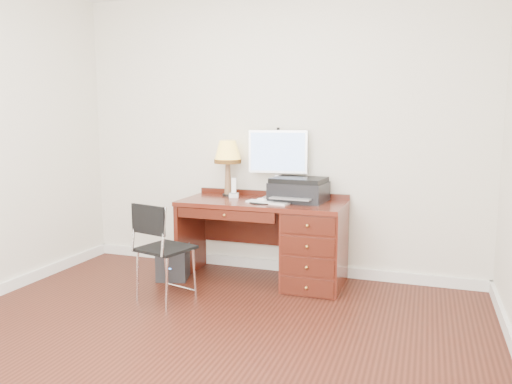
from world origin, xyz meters
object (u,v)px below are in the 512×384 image
at_px(monitor, 278,156).
at_px(printer, 299,190).
at_px(chair, 161,243).
at_px(leg_lamp, 228,155).
at_px(equipment_box, 173,262).
at_px(desk, 296,239).
at_px(phone, 234,192).

bearing_deg(monitor, printer, -34.15).
bearing_deg(printer, chair, -130.81).
height_order(leg_lamp, equipment_box, leg_lamp).
relative_size(printer, equipment_box, 1.61).
bearing_deg(printer, monitor, 157.29).
height_order(desk, chair, chair).
xyz_separation_m(monitor, chair, (-0.68, -1.01, -0.65)).
bearing_deg(leg_lamp, monitor, 4.71).
bearing_deg(leg_lamp, printer, -6.37).
bearing_deg(equipment_box, desk, -4.59).
xyz_separation_m(desk, monitor, (-0.24, 0.22, 0.74)).
relative_size(desk, equipment_box, 4.68).
bearing_deg(leg_lamp, chair, -100.88).
height_order(printer, leg_lamp, leg_lamp).
distance_m(phone, equipment_box, 0.88).
relative_size(monitor, printer, 1.24).
height_order(leg_lamp, chair, leg_lamp).
relative_size(chair, equipment_box, 2.56).
bearing_deg(leg_lamp, phone, -37.30).
relative_size(monitor, phone, 3.42).
xyz_separation_m(monitor, equipment_box, (-0.89, -0.45, -0.99)).
relative_size(leg_lamp, chair, 0.65).
relative_size(desk, printer, 2.90).
bearing_deg(chair, phone, 88.09).
bearing_deg(printer, equipment_box, -158.69).
bearing_deg(desk, monitor, 137.78).
height_order(printer, chair, printer).
xyz_separation_m(monitor, phone, (-0.41, -0.11, -0.35)).
distance_m(desk, leg_lamp, 1.05).
height_order(desk, printer, printer).
height_order(chair, equipment_box, chair).
xyz_separation_m(chair, equipment_box, (-0.21, 0.56, -0.34)).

